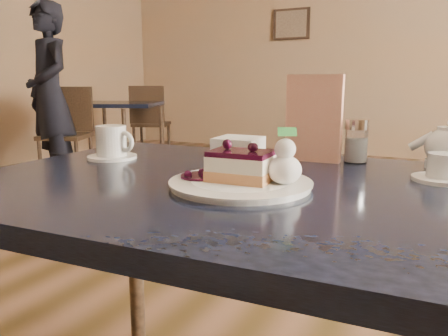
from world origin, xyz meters
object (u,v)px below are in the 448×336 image
at_px(coffee_set, 112,144).
at_px(cheesecake_slice, 241,166).
at_px(tea_set, 447,152).
at_px(dessert_plate, 240,184).
at_px(patron, 50,95).
at_px(main_table, 249,218).
at_px(bg_table_far_left, 115,163).

bearing_deg(coffee_set, cheesecake_slice, -17.01).
bearing_deg(tea_set, dessert_plate, -134.60).
xyz_separation_m(cheesecake_slice, patron, (-2.91, 2.10, 0.04)).
height_order(dessert_plate, coffee_set, coffee_set).
relative_size(main_table, patron, 0.75).
xyz_separation_m(main_table, patron, (-2.90, 2.05, 0.16)).
bearing_deg(cheesecake_slice, tea_set, 42.02).
distance_m(main_table, tea_set, 0.49).
relative_size(cheesecake_slice, coffee_set, 0.90).
bearing_deg(cheesecake_slice, bg_table_far_left, 131.37).
xyz_separation_m(main_table, tea_set, (0.36, 0.31, 0.12)).
bearing_deg(coffee_set, main_table, -10.97).
relative_size(bg_table_far_left, patron, 1.07).
bearing_deg(cheesecake_slice, dessert_plate, 176.62).
distance_m(main_table, coffee_set, 0.46).
distance_m(dessert_plate, bg_table_far_left, 4.14).
relative_size(tea_set, bg_table_far_left, 0.15).
distance_m(coffee_set, bg_table_far_left, 3.76).
distance_m(cheesecake_slice, patron, 3.59).
bearing_deg(tea_set, cheesecake_slice, -134.60).
xyz_separation_m(dessert_plate, tea_set, (0.35, 0.36, 0.04)).
height_order(tea_set, patron, patron).
bearing_deg(bg_table_far_left, cheesecake_slice, -68.37).
xyz_separation_m(dessert_plate, cheesecake_slice, (0.00, 0.00, 0.04)).
bearing_deg(patron, coffee_set, -17.50).
bearing_deg(bg_table_far_left, coffee_set, -71.73).
xyz_separation_m(dessert_plate, patron, (-2.91, 2.10, 0.08)).
relative_size(dessert_plate, tea_set, 1.02).
bearing_deg(tea_set, patron, 151.82).
height_order(coffee_set, tea_set, tea_set).
relative_size(cheesecake_slice, tea_set, 0.47).
relative_size(tea_set, patron, 0.16).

